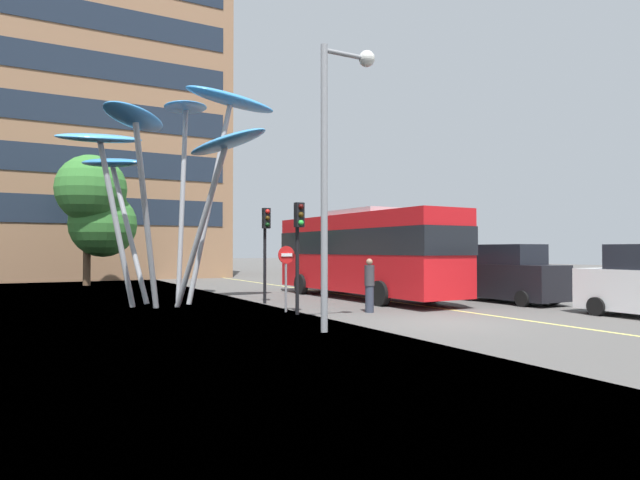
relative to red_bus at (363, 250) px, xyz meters
The scene contains 14 objects.
ground 8.49m from the red_bus, 109.81° to the right, with size 120.00×240.00×0.10m.
red_bus is the anchor object (origin of this frame).
leaf_sculpture 9.07m from the red_bus, behind, with size 8.38×9.80×8.79m.
traffic_light_kerb_near 6.49m from the red_bus, 141.66° to the right, with size 0.28×0.42×3.65m.
traffic_light_kerb_far 4.61m from the red_bus, behind, with size 0.28×0.42×3.75m.
car_parked_mid 6.11m from the red_bus, 45.86° to the right, with size 1.92×4.51×2.33m.
car_parked_far 4.77m from the red_bus, 14.96° to the left, with size 2.05×4.24×2.18m.
car_side_street 8.43m from the red_bus, 60.82° to the left, with size 2.04×4.44×2.32m.
street_lamp 9.94m from the red_bus, 127.02° to the right, with size 1.63×0.44×7.50m.
tree_pavement_near 17.53m from the red_bus, 121.74° to the left, with size 4.65×5.00×7.63m.
tree_pavement_far 25.56m from the red_bus, 114.42° to the left, with size 5.07×4.73×7.87m.
pedestrian 5.39m from the red_bus, 120.43° to the right, with size 0.34×0.34×1.82m.
no_entry_sign 5.99m from the red_bus, 148.71° to the right, with size 0.60×0.12×2.24m.
backdrop_building 31.29m from the red_bus, 115.69° to the left, with size 27.94×14.28×23.20m.
Camera 1 is at (-10.74, -12.12, 2.11)m, focal length 30.50 mm.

